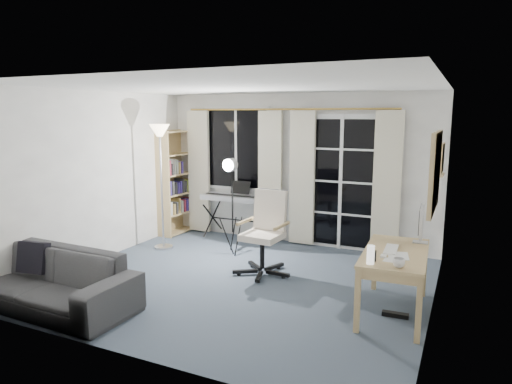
% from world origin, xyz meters
% --- Properties ---
extents(floor, '(4.50, 4.00, 0.02)m').
position_xyz_m(floor, '(0.00, 0.00, -0.01)').
color(floor, '#3E4C5A').
rests_on(floor, ground).
extents(window, '(1.20, 0.08, 1.40)m').
position_xyz_m(window, '(-1.05, 1.97, 1.50)').
color(window, white).
rests_on(window, floor).
extents(french_door, '(1.32, 0.09, 2.11)m').
position_xyz_m(french_door, '(0.75, 1.97, 1.03)').
color(french_door, white).
rests_on(french_door, floor).
extents(curtains, '(3.60, 0.07, 2.13)m').
position_xyz_m(curtains, '(-0.14, 1.88, 1.09)').
color(curtains, gold).
rests_on(curtains, floor).
extents(bookshelf, '(0.33, 0.85, 1.81)m').
position_xyz_m(bookshelf, '(-2.12, 1.70, 0.86)').
color(bookshelf, tan).
rests_on(bookshelf, floor).
extents(torchiere_lamp, '(0.32, 0.32, 1.92)m').
position_xyz_m(torchiere_lamp, '(-1.74, 0.79, 1.55)').
color(torchiere_lamp, '#B2B2B7').
rests_on(torchiere_lamp, floor).
extents(keyboard_piano, '(1.27, 0.62, 0.92)m').
position_xyz_m(keyboard_piano, '(-0.90, 1.70, 0.69)').
color(keyboard_piano, black).
rests_on(keyboard_piano, floor).
extents(studio_light, '(0.28, 0.29, 1.47)m').
position_xyz_m(studio_light, '(-0.63, 0.96, 1.18)').
color(studio_light, black).
rests_on(studio_light, floor).
extents(office_chair, '(0.74, 0.76, 1.09)m').
position_xyz_m(office_chair, '(0.15, 0.49, 0.64)').
color(office_chair, black).
rests_on(office_chair, floor).
extents(desk, '(0.69, 1.28, 0.67)m').
position_xyz_m(desk, '(1.88, -0.12, 0.59)').
color(desk, tan).
rests_on(desk, floor).
extents(monitor, '(0.17, 0.48, 0.42)m').
position_xyz_m(monitor, '(2.08, 0.33, 0.92)').
color(monitor, silver).
rests_on(monitor, desk).
extents(desk_clutter, '(0.38, 0.77, 0.85)m').
position_xyz_m(desk_clutter, '(1.83, -0.34, 0.53)').
color(desk_clutter, white).
rests_on(desk_clutter, desk).
extents(mug, '(0.11, 0.09, 0.11)m').
position_xyz_m(mug, '(1.98, -0.62, 0.73)').
color(mug, silver).
rests_on(mug, desk).
extents(wall_mirror, '(0.04, 0.94, 0.74)m').
position_xyz_m(wall_mirror, '(2.22, -0.35, 1.55)').
color(wall_mirror, tan).
rests_on(wall_mirror, floor).
extents(framed_print, '(0.03, 0.42, 0.32)m').
position_xyz_m(framed_print, '(2.23, 0.55, 1.60)').
color(framed_print, tan).
rests_on(framed_print, floor).
extents(wall_shelf, '(0.16, 0.30, 0.18)m').
position_xyz_m(wall_shelf, '(2.16, 1.05, 1.41)').
color(wall_shelf, tan).
rests_on(wall_shelf, floor).
extents(sofa, '(2.10, 0.65, 0.82)m').
position_xyz_m(sofa, '(-1.58, -1.55, 0.41)').
color(sofa, '#2F3032').
rests_on(sofa, floor).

